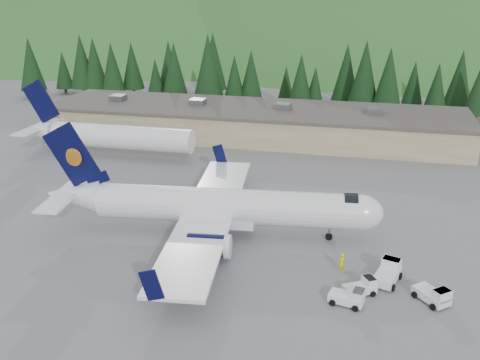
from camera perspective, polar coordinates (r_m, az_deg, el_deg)
name	(u,v)px	position (r m, az deg, el deg)	size (l,w,h in m)	color
ground	(227,234)	(57.23, -1.37, -5.81)	(600.00, 600.00, 0.00)	#5A5A5F
airliner	(217,207)	(56.05, -2.45, -2.86)	(35.65, 33.52, 11.82)	white
second_airliner	(104,135)	(83.99, -14.27, 4.65)	(27.50, 11.00, 10.05)	white
baggage_tug_a	(362,287)	(48.02, 12.90, -11.04)	(3.05, 2.62, 1.46)	white
baggage_tug_b	(434,295)	(48.37, 20.00, -11.49)	(3.17, 3.33, 1.64)	white
baggage_tug_c	(388,272)	(50.37, 15.51, -9.48)	(2.88, 3.80, 1.83)	white
terminal_building	(254,122)	(92.31, 1.49, 6.23)	(71.00, 17.00, 6.10)	#8D7D5A
baggage_tug_d	(350,297)	(46.31, 11.62, -12.17)	(3.11, 2.23, 1.53)	white
ramp_worker	(342,263)	(50.68, 10.79, -8.68)	(0.70, 0.46, 1.91)	#D5E300
tree_line	(253,73)	(113.50, 1.42, 11.38)	(113.87, 19.93, 14.38)	black
hills	(438,214)	(281.75, 20.33, -3.44)	(614.00, 330.00, 300.00)	#244C1E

